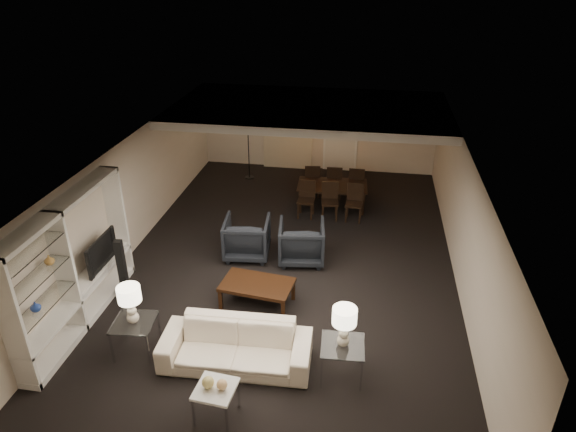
# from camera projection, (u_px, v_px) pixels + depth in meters

# --- Properties ---
(floor) EXTENTS (11.00, 11.00, 0.00)m
(floor) POSITION_uv_depth(u_px,v_px,m) (288.00, 261.00, 11.14)
(floor) COLOR black
(floor) RESTS_ON ground
(ceiling) EXTENTS (7.00, 11.00, 0.02)m
(ceiling) POSITION_uv_depth(u_px,v_px,m) (288.00, 152.00, 10.00)
(ceiling) COLOR silver
(ceiling) RESTS_ON ground
(wall_back) EXTENTS (7.00, 0.02, 2.50)m
(wall_back) POSITION_uv_depth(u_px,v_px,m) (318.00, 129.00, 15.40)
(wall_back) COLOR beige
(wall_back) RESTS_ON ground
(wall_front) EXTENTS (7.00, 0.02, 2.50)m
(wall_front) POSITION_uv_depth(u_px,v_px,m) (208.00, 425.00, 5.74)
(wall_front) COLOR beige
(wall_front) RESTS_ON ground
(wall_left) EXTENTS (0.02, 11.00, 2.50)m
(wall_left) POSITION_uv_depth(u_px,v_px,m) (128.00, 198.00, 11.08)
(wall_left) COLOR beige
(wall_left) RESTS_ON ground
(wall_right) EXTENTS (0.02, 11.00, 2.50)m
(wall_right) POSITION_uv_depth(u_px,v_px,m) (464.00, 222.00, 10.07)
(wall_right) COLOR beige
(wall_right) RESTS_ON ground
(ceiling_soffit) EXTENTS (7.00, 4.00, 0.20)m
(ceiling_soffit) POSITION_uv_depth(u_px,v_px,m) (310.00, 109.00, 13.12)
(ceiling_soffit) COLOR silver
(ceiling_soffit) RESTS_ON ceiling
(curtains) EXTENTS (1.50, 0.12, 2.40)m
(curtains) POSITION_uv_depth(u_px,v_px,m) (288.00, 130.00, 15.48)
(curtains) COLOR beige
(curtains) RESTS_ON wall_back
(door) EXTENTS (0.90, 0.05, 2.10)m
(door) POSITION_uv_depth(u_px,v_px,m) (341.00, 137.00, 15.36)
(door) COLOR silver
(door) RESTS_ON wall_back
(painting) EXTENTS (0.95, 0.04, 0.65)m
(painting) POSITION_uv_depth(u_px,v_px,m) (390.00, 123.00, 14.92)
(painting) COLOR #142D38
(painting) RESTS_ON wall_back
(media_unit) EXTENTS (0.38, 3.40, 2.35)m
(media_unit) POSITION_uv_depth(u_px,v_px,m) (73.00, 266.00, 8.80)
(media_unit) COLOR white
(media_unit) RESTS_ON wall_left
(pendant_light) EXTENTS (0.52, 0.52, 0.24)m
(pendant_light) POSITION_uv_depth(u_px,v_px,m) (321.00, 128.00, 13.30)
(pendant_light) COLOR #D8591E
(pendant_light) RESTS_ON ceiling_soffit
(sofa) EXTENTS (2.44, 1.03, 0.70)m
(sofa) POSITION_uv_depth(u_px,v_px,m) (236.00, 346.00, 8.22)
(sofa) COLOR beige
(sofa) RESTS_ON floor
(coffee_table) EXTENTS (1.41, 0.93, 0.47)m
(coffee_table) POSITION_uv_depth(u_px,v_px,m) (257.00, 294.00, 9.68)
(coffee_table) COLOR black
(coffee_table) RESTS_ON floor
(armchair_left) EXTENTS (1.05, 1.07, 0.89)m
(armchair_left) POSITION_uv_depth(u_px,v_px,m) (247.00, 237.00, 11.16)
(armchair_left) COLOR black
(armchair_left) RESTS_ON floor
(armchair_right) EXTENTS (1.07, 1.10, 0.89)m
(armchair_right) POSITION_uv_depth(u_px,v_px,m) (302.00, 242.00, 10.98)
(armchair_right) COLOR black
(armchair_right) RESTS_ON floor
(side_table_left) EXTENTS (0.72, 0.72, 0.62)m
(side_table_left) POSITION_uv_depth(u_px,v_px,m) (136.00, 337.00, 8.48)
(side_table_left) COLOR silver
(side_table_left) RESTS_ON floor
(side_table_right) EXTENTS (0.69, 0.69, 0.62)m
(side_table_right) POSITION_uv_depth(u_px,v_px,m) (342.00, 360.00, 7.99)
(side_table_right) COLOR white
(side_table_right) RESTS_ON floor
(table_lamp_left) EXTENTS (0.40, 0.40, 0.68)m
(table_lamp_left) POSITION_uv_depth(u_px,v_px,m) (131.00, 305.00, 8.19)
(table_lamp_left) COLOR beige
(table_lamp_left) RESTS_ON side_table_left
(table_lamp_right) EXTENTS (0.40, 0.40, 0.68)m
(table_lamp_right) POSITION_uv_depth(u_px,v_px,m) (344.00, 327.00, 7.70)
(table_lamp_right) COLOR beige
(table_lamp_right) RESTS_ON side_table_right
(marble_table) EXTENTS (0.60, 0.60, 0.55)m
(marble_table) POSITION_uv_depth(u_px,v_px,m) (217.00, 402.00, 7.29)
(marble_table) COLOR white
(marble_table) RESTS_ON floor
(gold_gourd_a) EXTENTS (0.18, 0.18, 0.18)m
(gold_gourd_a) POSITION_uv_depth(u_px,v_px,m) (208.00, 382.00, 7.14)
(gold_gourd_a) COLOR #DAC873
(gold_gourd_a) RESTS_ON marble_table
(gold_gourd_b) EXTENTS (0.15, 0.15, 0.15)m
(gold_gourd_b) POSITION_uv_depth(u_px,v_px,m) (222.00, 385.00, 7.11)
(gold_gourd_b) COLOR #F0BD7F
(gold_gourd_b) RESTS_ON marble_table
(television) EXTENTS (1.02, 0.13, 0.59)m
(television) POSITION_uv_depth(u_px,v_px,m) (97.00, 252.00, 9.48)
(television) COLOR black
(television) RESTS_ON media_unit
(vase_blue) EXTENTS (0.16, 0.16, 0.17)m
(vase_blue) POSITION_uv_depth(u_px,v_px,m) (35.00, 307.00, 7.84)
(vase_blue) COLOR #24409C
(vase_blue) RESTS_ON media_unit
(vase_amber) EXTENTS (0.16, 0.16, 0.16)m
(vase_amber) POSITION_uv_depth(u_px,v_px,m) (49.00, 260.00, 8.10)
(vase_amber) COLOR #BE8A3F
(vase_amber) RESTS_ON media_unit
(floor_speaker) EXTENTS (0.15, 0.15, 1.26)m
(floor_speaker) POSITION_uv_depth(u_px,v_px,m) (122.00, 270.00, 9.69)
(floor_speaker) COLOR black
(floor_speaker) RESTS_ON floor
(dining_table) EXTENTS (1.83, 1.09, 0.63)m
(dining_table) POSITION_uv_depth(u_px,v_px,m) (332.00, 196.00, 13.37)
(dining_table) COLOR black
(dining_table) RESTS_ON floor
(chair_nl) EXTENTS (0.44, 0.44, 0.93)m
(chair_nl) POSITION_uv_depth(u_px,v_px,m) (306.00, 200.00, 12.82)
(chair_nl) COLOR black
(chair_nl) RESTS_ON floor
(chair_nm) EXTENTS (0.48, 0.48, 0.93)m
(chair_nm) POSITION_uv_depth(u_px,v_px,m) (330.00, 201.00, 12.73)
(chair_nm) COLOR black
(chair_nm) RESTS_ON floor
(chair_nr) EXTENTS (0.45, 0.45, 0.93)m
(chair_nr) POSITION_uv_depth(u_px,v_px,m) (354.00, 203.00, 12.65)
(chair_nr) COLOR black
(chair_nr) RESTS_ON floor
(chair_fl) EXTENTS (0.49, 0.49, 0.93)m
(chair_fl) POSITION_uv_depth(u_px,v_px,m) (312.00, 180.00, 13.96)
(chair_fl) COLOR black
(chair_fl) RESTS_ON floor
(chair_fm) EXTENTS (0.46, 0.46, 0.93)m
(chair_fm) POSITION_uv_depth(u_px,v_px,m) (334.00, 181.00, 13.87)
(chair_fm) COLOR black
(chair_fm) RESTS_ON floor
(chair_fr) EXTENTS (0.44, 0.44, 0.93)m
(chair_fr) POSITION_uv_depth(u_px,v_px,m) (356.00, 183.00, 13.79)
(chair_fr) COLOR black
(chair_fr) RESTS_ON floor
(floor_lamp) EXTENTS (0.33, 0.33, 1.91)m
(floor_lamp) POSITION_uv_depth(u_px,v_px,m) (248.00, 147.00, 14.85)
(floor_lamp) COLOR black
(floor_lamp) RESTS_ON floor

